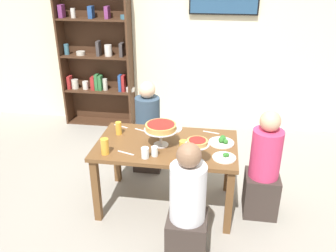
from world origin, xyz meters
TOP-DOWN VIEW (x-y plane):
  - ground_plane at (0.00, 0.00)m, footprint 12.00×12.00m
  - rear_partition at (0.00, 2.20)m, footprint 8.00×0.12m
  - dining_table at (0.00, 0.00)m, footprint 1.42×0.84m
  - bookshelf at (-1.40, 2.02)m, footprint 1.14×0.30m
  - diner_near_right at (0.29, -0.75)m, footprint 0.34×0.34m
  - diner_head_east at (0.99, 0.01)m, footprint 0.34×0.34m
  - diner_far_left at (-0.35, 0.73)m, footprint 0.34×0.34m
  - deep_dish_pizza_stand at (-0.05, -0.04)m, footprint 0.33×0.33m
  - personal_pizza_stand at (0.33, -0.33)m, footprint 0.22×0.22m
  - salad_plate_near_diner at (0.56, 0.09)m, footprint 0.26×0.26m
  - salad_plate_far_diner at (0.00, 0.34)m, footprint 0.24×0.24m
  - salad_plate_spare at (0.58, -0.21)m, footprint 0.22×0.22m
  - beer_glass_amber_tall at (0.19, -0.22)m, footprint 0.08×0.08m
  - beer_glass_amber_short at (-0.54, 0.14)m, footprint 0.06×0.06m
  - beer_glass_amber_spare at (-0.55, -0.30)m, footprint 0.08×0.08m
  - water_glass_clear_near at (-0.07, -0.26)m, footprint 0.07×0.07m
  - water_glass_clear_far at (-0.13, 0.16)m, footprint 0.07×0.07m
  - water_glass_clear_spare at (-0.15, -0.31)m, footprint 0.07×0.07m
  - cutlery_fork_near at (-0.57, 0.33)m, footprint 0.17×0.08m
  - cutlery_knife_near at (-0.36, -0.26)m, footprint 0.18×0.07m
  - cutlery_fork_far at (0.44, 0.32)m, footprint 0.18×0.06m
  - cutlery_knife_far at (-0.31, 0.26)m, footprint 0.17×0.08m

SIDE VIEW (x-z plane):
  - ground_plane at x=0.00m, z-range 0.00..0.00m
  - diner_near_right at x=0.29m, z-range -0.08..1.07m
  - diner_head_east at x=0.99m, z-range -0.08..1.07m
  - diner_far_left at x=-0.35m, z-range -0.08..1.07m
  - dining_table at x=0.00m, z-range 0.27..1.01m
  - cutlery_fork_near at x=-0.57m, z-range 0.74..0.74m
  - cutlery_knife_near at x=-0.36m, z-range 0.74..0.74m
  - cutlery_fork_far at x=0.44m, z-range 0.74..0.74m
  - cutlery_knife_far at x=-0.31m, z-range 0.74..0.74m
  - salad_plate_spare at x=0.58m, z-range 0.72..0.78m
  - salad_plate_far_diner at x=0.00m, z-range 0.72..0.79m
  - salad_plate_near_diner at x=0.56m, z-range 0.73..0.80m
  - water_glass_clear_near at x=-0.07m, z-range 0.74..0.83m
  - water_glass_clear_far at x=-0.13m, z-range 0.74..0.84m
  - water_glass_clear_spare at x=-0.15m, z-range 0.74..0.84m
  - beer_glass_amber_short at x=-0.54m, z-range 0.74..0.88m
  - beer_glass_amber_tall at x=0.19m, z-range 0.74..0.90m
  - beer_glass_amber_spare at x=-0.55m, z-range 0.74..0.90m
  - personal_pizza_stand at x=0.33m, z-range 0.80..1.03m
  - deep_dish_pizza_stand at x=-0.05m, z-range 0.81..1.05m
  - bookshelf at x=-1.40m, z-range -0.01..2.20m
  - rear_partition at x=0.00m, z-range 0.00..2.80m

